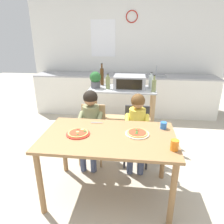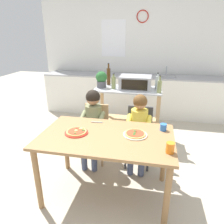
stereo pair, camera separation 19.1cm
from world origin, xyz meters
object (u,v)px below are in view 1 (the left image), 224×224
Objects in this scene: bottle_brown_beer at (154,85)px; bottle_squat_spirits at (102,76)px; bottle_dark_olive_oil at (151,82)px; serving_spoon at (97,123)px; child_in_olive_shirt at (90,120)px; potted_herb_plant at (95,79)px; child_in_yellow_shirt at (137,123)px; pizza_plate_red_rimmed at (78,133)px; toaster_oven at (130,82)px; dining_chair_left at (93,129)px; dining_chair_right at (137,131)px; drinking_cup_orange at (175,145)px; dining_table at (109,144)px; kitchen_island_cart at (122,105)px; pizza_plate_cream at (137,133)px; bottle_slim_sauce at (108,82)px; drinking_cup_blue at (163,125)px.

bottle_brown_beer is 0.95m from bottle_squat_spirits.
bottle_dark_olive_oil is 1.89× the size of serving_spoon.
potted_herb_plant is at bearing 95.68° from child_in_olive_shirt.
child_in_yellow_shirt reaches higher than pizza_plate_red_rimmed.
toaster_oven is 0.57m from potted_herb_plant.
toaster_oven reaches higher than dining_chair_left.
dining_chair_left is at bearing -146.00° from bottle_brown_beer.
bottle_squat_spirits reaches higher than pizza_plate_red_rimmed.
serving_spoon is at bearing -139.48° from dining_chair_right.
drinking_cup_orange is 0.71× the size of serving_spoon.
drinking_cup_orange is at bearing -73.86° from toaster_oven.
dining_chair_right reaches higher than serving_spoon.
bottle_squat_spirits is at bearing 101.59° from dining_table.
bottle_brown_beer is 0.26× the size of child_in_yellow_shirt.
kitchen_island_cart is 1.77m from drinking_cup_orange.
bottle_squat_spirits is at bearing 117.66° from drinking_cup_orange.
child_in_olive_shirt is at bearing 140.51° from pizza_plate_cream.
drinking_cup_orange reaches higher than serving_spoon.
bottle_squat_spirits is at bearing 151.75° from kitchen_island_cart.
bottle_slim_sauce is at bearing 79.51° from dining_chair_left.
child_in_olive_shirt is (-0.33, 0.57, 0.02)m from dining_table.
child_in_yellow_shirt is (0.62, 0.02, -0.02)m from child_in_olive_shirt.
pizza_plate_red_rimmed is 0.63m from pizza_plate_cream.
child_in_yellow_shirt is at bearing -90.00° from dining_chair_right.
kitchen_island_cart is at bearing 106.85° from child_in_yellow_shirt.
bottle_squat_spirits reaches higher than kitchen_island_cart.
pizza_plate_red_rimmed is 3.29× the size of drinking_cup_blue.
child_in_olive_shirt is at bearing 160.06° from drinking_cup_blue.
serving_spoon is (0.14, -0.27, 0.08)m from child_in_olive_shirt.
bottle_brown_beer is at bearing -22.60° from bottle_squat_spirits.
bottle_squat_spirits is 1.70m from drinking_cup_blue.
pizza_plate_red_rimmed is at bearing -135.87° from child_in_yellow_shirt.
child_in_olive_shirt is (-0.37, -0.86, 0.08)m from kitchen_island_cart.
child_in_olive_shirt is at bearing -140.94° from bottle_brown_beer.
dining_chair_right is at bearing -53.79° from bottle_slim_sauce.
bottle_slim_sauce is 1.00m from child_in_yellow_shirt.
bottle_brown_beer is 0.33× the size of dining_chair_left.
child_in_olive_shirt is at bearing 117.24° from serving_spoon.
pizza_plate_red_rimmed is (0.00, -0.59, 0.09)m from child_in_olive_shirt.
bottle_dark_olive_oil is at bearing 94.32° from drinking_cup_orange.
pizza_plate_red_rimmed is at bearing -164.31° from drinking_cup_blue.
drinking_cup_blue is 0.54× the size of serving_spoon.
kitchen_island_cart is 1.08× the size of child_in_yellow_shirt.
dining_table is 5.63× the size of pizza_plate_red_rimmed.
bottle_squat_spirits is at bearing 118.82° from bottle_slim_sauce.
dining_chair_right is 0.21m from child_in_yellow_shirt.
bottle_squat_spirits is at bearing 158.48° from toaster_oven.
pizza_plate_cream is (-0.00, -0.53, 0.12)m from child_in_yellow_shirt.
bottle_brown_beer reaches higher than dining_chair_left.
bottle_dark_olive_oil is at bearing 71.50° from dining_table.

